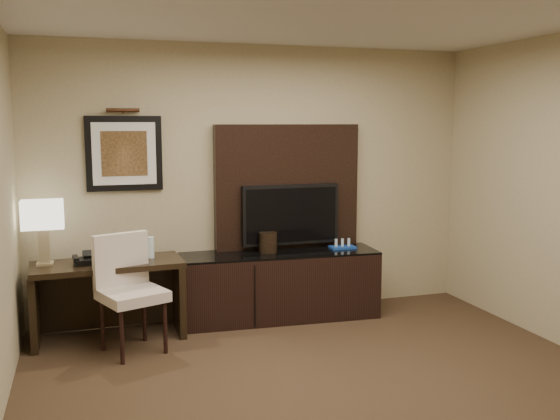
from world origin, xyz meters
name	(u,v)px	position (x,y,z in m)	size (l,w,h in m)	color
floor	(360,419)	(0.00, 0.00, -0.01)	(4.50, 5.00, 0.01)	#372619
wall_back	(257,181)	(0.00, 2.50, 1.35)	(4.50, 0.01, 2.70)	tan
desk	(109,300)	(-1.50, 2.11, 0.35)	(1.31, 0.56, 0.70)	black
credenza	(279,285)	(0.14, 2.20, 0.34)	(1.95, 0.54, 0.67)	black
tv_wall_panel	(287,189)	(0.30, 2.44, 1.27)	(1.50, 0.12, 1.30)	black
tv	(290,214)	(0.30, 2.34, 1.02)	(1.00, 0.08, 0.60)	black
artwork	(124,154)	(-1.30, 2.48, 1.65)	(0.70, 0.04, 0.70)	black
picture_light	(123,110)	(-1.30, 2.44, 2.05)	(0.04, 0.04, 0.30)	#3C2113
desk_chair	(133,294)	(-1.32, 1.69, 0.51)	(0.49, 0.56, 1.02)	beige
table_lamp	(43,235)	(-2.03, 2.18, 0.97)	(0.33, 0.19, 0.53)	#99855F
desk_phone	(87,258)	(-1.68, 2.09, 0.76)	(0.21, 0.19, 0.11)	black
blue_folder	(119,262)	(-1.40, 2.06, 0.71)	(0.23, 0.31, 0.02)	#1955A6
book	(126,249)	(-1.34, 2.11, 0.81)	(0.16, 0.02, 0.21)	tan
water_bottle	(151,247)	(-1.11, 2.17, 0.80)	(0.06, 0.06, 0.19)	white
ice_bucket	(268,242)	(0.03, 2.24, 0.77)	(0.18, 0.18, 0.20)	black
minibar_tray	(342,244)	(0.81, 2.19, 0.72)	(0.26, 0.15, 0.09)	#173F99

